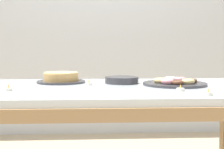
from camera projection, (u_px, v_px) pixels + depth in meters
name	position (u px, v px, depth m)	size (l,w,h in m)	color
wall_back	(103.00, 17.00, 3.44)	(8.00, 0.10, 2.60)	silver
dining_table	(110.00, 101.00, 1.78)	(1.85, 0.94, 0.73)	silver
cake_chocolate_round	(61.00, 78.00, 1.98)	(0.31, 0.31, 0.07)	#333338
pastry_platter	(174.00, 83.00, 1.85)	(0.38, 0.38, 0.04)	#333338
plate_stack	(122.00, 80.00, 1.94)	(0.21, 0.21, 0.04)	#333338
tealight_left_edge	(208.00, 93.00, 1.43)	(0.04, 0.04, 0.04)	silver
tealight_centre	(180.00, 89.00, 1.58)	(0.04, 0.04, 0.04)	silver
tealight_near_cakes	(89.00, 83.00, 1.84)	(0.04, 0.04, 0.04)	silver
tealight_near_front	(8.00, 89.00, 1.59)	(0.04, 0.04, 0.04)	silver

